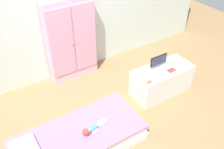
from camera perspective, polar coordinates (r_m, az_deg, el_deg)
The scene contains 9 objects.
ground_plane at distance 3.77m, azimuth -1.42°, elevation -11.72°, with size 10.00×10.00×0.02m, color #99754C.
back_wall at distance 4.20m, azimuth -13.32°, elevation 15.51°, with size 6.40×0.05×2.70m, color silver.
bed at distance 3.47m, azimuth -7.61°, elevation -14.59°, with size 1.75×0.81×0.25m.
doll at distance 3.35m, azimuth -4.98°, elevation -12.53°, with size 0.39×0.15×0.10m.
wardrobe at distance 4.35m, azimuth -9.42°, elevation 7.94°, with size 0.85×0.28×1.48m.
tv_stand at distance 4.26m, azimuth 11.35°, elevation -1.27°, with size 1.02×0.47×0.47m, color silver.
tv_monitor at distance 4.06m, azimuth 10.68°, elevation 3.14°, with size 0.32×0.10×0.22m.
rocking_horse_toy at distance 3.76m, azimuth 8.65°, elevation -1.14°, with size 0.10×0.04×0.12m.
book_red at distance 4.11m, azimuth 13.51°, elevation 0.96°, with size 0.14×0.09×0.01m, color #CC3838.
Camera 1 is at (-1.25, -2.15, 2.83)m, focal length 39.71 mm.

